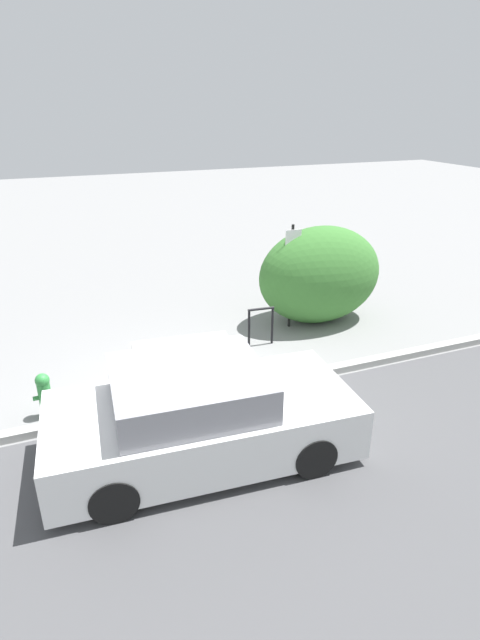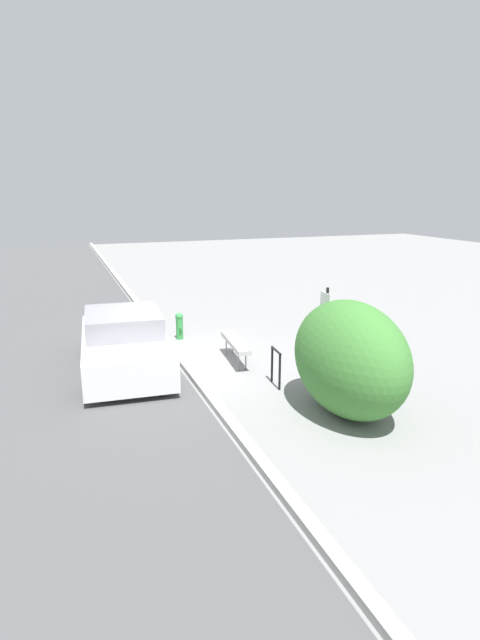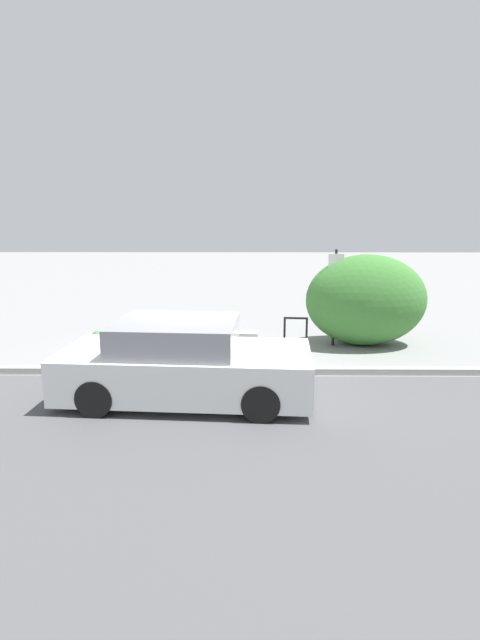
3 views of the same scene
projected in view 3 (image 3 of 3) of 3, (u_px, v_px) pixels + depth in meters
The scene contains 9 objects.
ground_plane at pixel (202, 374), 9.93m from camera, with size 60.00×60.00×0.00m, color gray.
road_strip at pixel (158, 540), 4.90m from camera, with size 60.00×10.00×0.01m.
curb at pixel (202, 370), 9.92m from camera, with size 60.00×0.20×0.13m.
bench at pixel (218, 334), 11.07m from camera, with size 1.81×0.48×0.56m.
bike_rack at pixel (296, 331), 11.33m from camera, with size 0.55×0.10×0.83m.
sign_post at pixel (335, 289), 11.74m from camera, with size 0.36×0.08×2.30m.
fire_hydrant at pixel (98, 348), 10.30m from camera, with size 0.36×0.22×0.77m.
shrub_hedge at pixel (366, 300), 11.88m from camera, with size 2.87×1.77×2.18m.
parked_car_near at pixel (184, 363), 8.49m from camera, with size 4.31×2.18×1.37m.
Camera 3 is at (0.85, -9.47, 3.17)m, focal length 28.00 mm.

